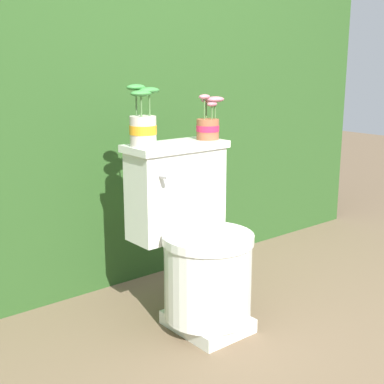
{
  "coord_description": "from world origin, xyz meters",
  "views": [
    {
      "loc": [
        -1.42,
        -1.56,
        1.1
      ],
      "look_at": [
        -0.06,
        0.1,
        0.58
      ],
      "focal_mm": 50.0,
      "sensor_mm": 36.0,
      "label": 1
    }
  ],
  "objects": [
    {
      "name": "potted_plant_midleft",
      "position": [
        0.11,
        0.2,
        0.84
      ],
      "size": [
        0.14,
        0.1,
        0.2
      ],
      "color": "#9E5638",
      "rests_on": "toilet"
    },
    {
      "name": "ground_plane",
      "position": [
        0.0,
        0.0,
        0.0
      ],
      "size": [
        12.0,
        12.0,
        0.0
      ],
      "primitive_type": "plane",
      "color": "brown"
    },
    {
      "name": "potted_plant_left",
      "position": [
        -0.23,
        0.22,
        0.86
      ],
      "size": [
        0.14,
        0.11,
        0.25
      ],
      "color": "beige",
      "rests_on": "toilet"
    },
    {
      "name": "hedge_backdrop",
      "position": [
        0.0,
        1.0,
        0.88
      ],
      "size": [
        3.43,
        0.73,
        1.76
      ],
      "color": "#284C1E",
      "rests_on": "ground"
    },
    {
      "name": "toilet",
      "position": [
        -0.06,
        0.07,
        0.35
      ],
      "size": [
        0.44,
        0.5,
        0.77
      ],
      "color": "silver",
      "rests_on": "ground"
    }
  ]
}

